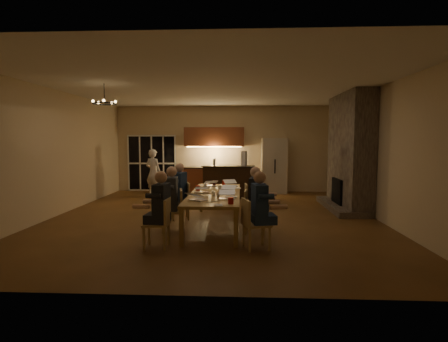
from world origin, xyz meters
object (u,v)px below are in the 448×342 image
laptop_c (202,188)px  can_cola (214,183)px  chair_right_near (256,224)px  chair_right_far (254,203)px  standing_person (153,172)px  laptop_a (198,195)px  person_left_far (180,191)px  plate_near (231,197)px  laptop_f (231,182)px  laptop_b (227,194)px  can_silver (218,195)px  chair_left_mid (172,211)px  bar_blender (244,158)px  chandelier (105,104)px  person_right_mid (255,200)px  person_right_near (259,210)px  plate_far (236,188)px  plate_left (198,199)px  redcup_far (224,183)px  chair_right_mid (255,212)px  mug_back (205,186)px  bar_bottle (214,162)px  bar_island (228,181)px  laptop_d (227,188)px  refrigerator (274,166)px  chair_left_far (180,201)px  can_right (231,189)px  redcup_mid (198,188)px  chair_left_near (156,223)px  person_left_mid (172,199)px  laptop_e (210,182)px  person_left_near (161,209)px  dining_table (215,209)px  redcup_near (231,201)px

laptop_c → can_cola: (0.18, 1.33, -0.05)m
chair_right_near → chair_right_far: size_ratio=1.00×
standing_person → laptop_a: size_ratio=5.08×
person_left_far → plate_near: bearing=59.1°
chair_right_far → laptop_f: laptop_f is taller
laptop_b → can_silver: (-0.19, 0.19, -0.05)m
chair_left_mid → bar_blender: bearing=149.3°
laptop_b → chandelier: bearing=162.2°
person_right_mid → bar_blender: (-0.19, 4.50, 0.63)m
person_right_near → plate_far: person_right_near is taller
plate_left → person_right_near: bearing=-29.8°
redcup_far → can_cola: same height
chair_right_mid → mug_back: 1.88m
can_silver → chair_right_near: bearing=-52.4°
chair_right_near → bar_bottle: bearing=-4.8°
person_right_near → person_right_mid: same height
person_right_mid → mug_back: size_ratio=13.80×
chair_right_near → redcup_far: 3.14m
bar_bottle → standing_person: bearing=175.2°
bar_island → chair_right_near: (0.69, -5.58, -0.10)m
chair_right_near → plate_left: chair_right_near is taller
chair_right_far → laptop_a: bearing=138.1°
mug_back → can_silver: (0.42, -1.49, 0.01)m
person_right_mid → laptop_d: 0.78m
refrigerator → bar_blender: bearing=-134.8°
chair_left_far → can_right: chair_left_far is taller
chandelier → laptop_c: size_ratio=1.65×
standing_person → redcup_mid: size_ratio=13.55×
laptop_f → can_cola: size_ratio=2.67×
refrigerator → chair_right_mid: refrigerator is taller
plate_far → chair_left_near: bearing=-120.1°
bar_island → person_left_mid: person_left_mid is taller
standing_person → bar_blender: standing_person is taller
plate_far → laptop_e: bearing=148.2°
laptop_d → can_right: bearing=91.8°
chair_right_far → person_left_near: person_left_near is taller
laptop_b → can_cola: 2.25m
dining_table → laptop_d: laptop_d is taller
bar_island → laptop_f: size_ratio=5.44×
chair_right_mid → redcup_far: (-0.75, 1.99, 0.37)m
person_right_near → can_cola: size_ratio=11.50×
chandelier → person_left_near: bearing=-46.5°
mug_back → can_silver: 1.55m
person_right_mid → bar_blender: bar_blender is taller
person_left_mid → laptop_d: size_ratio=4.31×
chair_left_far → bar_blender: bearing=138.8°
plate_left → person_left_far: bearing=112.4°
person_right_mid → laptop_a: (-1.14, -0.45, 0.17)m
dining_table → redcup_near: (0.39, -1.34, 0.44)m
standing_person → chandelier: 4.51m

